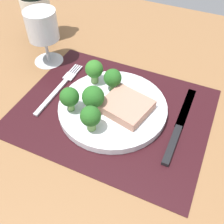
{
  "coord_description": "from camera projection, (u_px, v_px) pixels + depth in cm",
  "views": [
    {
      "loc": [
        16.61,
        -36.77,
        42.78
      ],
      "look_at": [
        0.72,
        -1.94,
        1.9
      ],
      "focal_mm": 42.78,
      "sensor_mm": 36.0,
      "label": 1
    }
  ],
  "objects": [
    {
      "name": "ground_plane",
      "position": [
        113.0,
        116.0,
        0.6
      ],
      "size": [
        140.0,
        110.0,
        3.0
      ],
      "primitive_type": "cube",
      "color": "brown"
    },
    {
      "name": "placemat",
      "position": [
        113.0,
        111.0,
        0.59
      ],
      "size": [
        41.37,
        33.08,
        0.3
      ],
      "primitive_type": "cube",
      "color": "black",
      "rests_on": "ground_plane"
    },
    {
      "name": "plate",
      "position": [
        113.0,
        108.0,
        0.58
      ],
      "size": [
        23.51,
        23.51,
        1.6
      ],
      "primitive_type": "cylinder",
      "color": "silver",
      "rests_on": "placemat"
    },
    {
      "name": "steak",
      "position": [
        126.0,
        106.0,
        0.56
      ],
      "size": [
        11.21,
        10.52,
        2.02
      ],
      "primitive_type": "cube",
      "rotation": [
        0.0,
        0.0,
        -0.23
      ],
      "color": "tan",
      "rests_on": "plate"
    },
    {
      "name": "broccoli_near_fork",
      "position": [
        93.0,
        97.0,
        0.54
      ],
      "size": [
        4.62,
        4.62,
        5.98
      ],
      "color": "#5B8942",
      "rests_on": "plate"
    },
    {
      "name": "broccoli_back_left",
      "position": [
        69.0,
        97.0,
        0.54
      ],
      "size": [
        4.03,
        4.03,
        5.68
      ],
      "color": "#6B994C",
      "rests_on": "plate"
    },
    {
      "name": "broccoli_front_edge",
      "position": [
        91.0,
        117.0,
        0.5
      ],
      "size": [
        4.05,
        4.05,
        5.72
      ],
      "color": "#6B994C",
      "rests_on": "plate"
    },
    {
      "name": "broccoli_center",
      "position": [
        94.0,
        70.0,
        0.6
      ],
      "size": [
        4.11,
        4.11,
        5.77
      ],
      "color": "#6B994C",
      "rests_on": "plate"
    },
    {
      "name": "broccoli_near_steak",
      "position": [
        113.0,
        78.0,
        0.59
      ],
      "size": [
        4.0,
        4.0,
        5.34
      ],
      "color": "#5B8942",
      "rests_on": "plate"
    },
    {
      "name": "fork",
      "position": [
        60.0,
        87.0,
        0.63
      ],
      "size": [
        2.4,
        19.2,
        0.5
      ],
      "rotation": [
        0.0,
        0.0,
        0.04
      ],
      "color": "silver",
      "rests_on": "placemat"
    },
    {
      "name": "knife",
      "position": [
        178.0,
        129.0,
        0.55
      ],
      "size": [
        1.8,
        23.0,
        0.8
      ],
      "rotation": [
        0.0,
        0.0,
        -0.03
      ],
      "color": "black",
      "rests_on": "placemat"
    },
    {
      "name": "wine_bottle",
      "position": [
        35.0,
        3.0,
        0.72
      ],
      "size": [
        8.01,
        8.01,
        30.48
      ],
      "color": "black",
      "rests_on": "ground_plane"
    },
    {
      "name": "wine_glass",
      "position": [
        42.0,
        29.0,
        0.64
      ],
      "size": [
        7.67,
        7.67,
        13.99
      ],
      "color": "silver",
      "rests_on": "ground_plane"
    }
  ]
}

